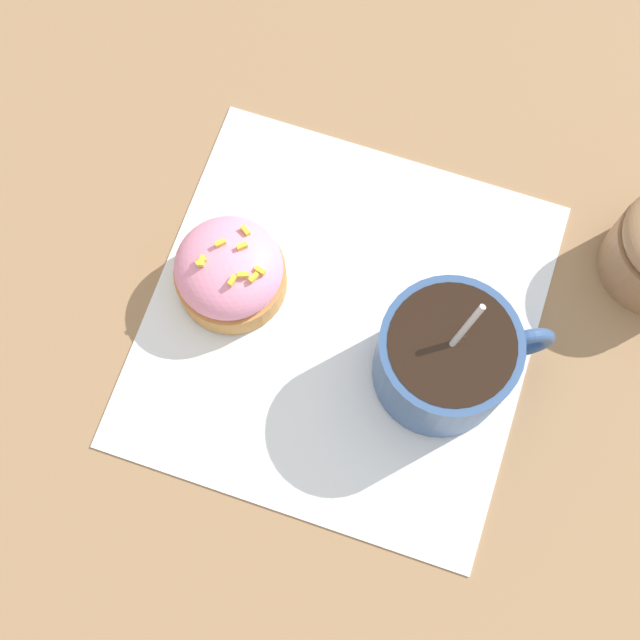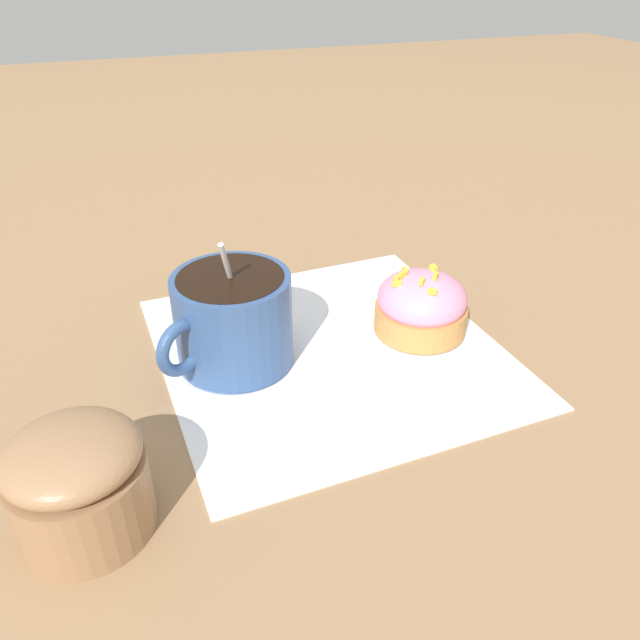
{
  "view_description": "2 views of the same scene",
  "coord_description": "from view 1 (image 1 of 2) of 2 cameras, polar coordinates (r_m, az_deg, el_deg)",
  "views": [
    {
      "loc": [
        -0.05,
        0.17,
        0.59
      ],
      "look_at": [
        0.01,
        0.01,
        0.04
      ],
      "focal_mm": 50.0,
      "sensor_mm": 36.0,
      "label": 1
    },
    {
      "loc": [
        -0.15,
        -0.39,
        0.29
      ],
      "look_at": [
        -0.01,
        -0.01,
        0.04
      ],
      "focal_mm": 35.0,
      "sensor_mm": 36.0,
      "label": 2
    }
  ],
  "objects": [
    {
      "name": "paper_napkin",
      "position": [
        0.61,
        1.31,
        -0.18
      ],
      "size": [
        0.27,
        0.28,
        0.0
      ],
      "color": "white",
      "rests_on": "ground_plane"
    },
    {
      "name": "ground_plane",
      "position": [
        0.62,
        1.3,
        -0.23
      ],
      "size": [
        3.0,
        3.0,
        0.0
      ],
      "primitive_type": "plane",
      "color": "#93704C"
    },
    {
      "name": "frosted_pastry",
      "position": [
        0.6,
        -5.8,
        3.13
      ],
      "size": [
        0.08,
        0.08,
        0.05
      ],
      "color": "#C18442",
      "rests_on": "paper_napkin"
    },
    {
      "name": "coffee_cup",
      "position": [
        0.57,
        8.16,
        -2.38
      ],
      "size": [
        0.11,
        0.09,
        0.11
      ],
      "color": "#335184",
      "rests_on": "paper_napkin"
    }
  ]
}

